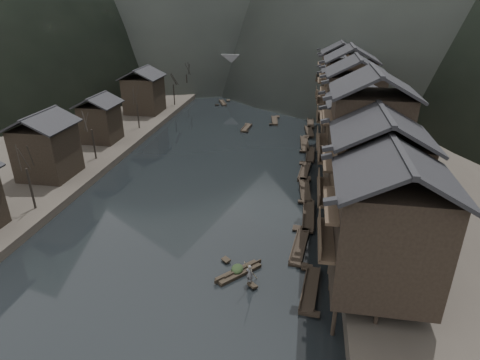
# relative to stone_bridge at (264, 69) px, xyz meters

# --- Properties ---
(water) EXTENTS (300.00, 300.00, 0.00)m
(water) POSITION_rel_stone_bridge_xyz_m (0.00, -72.00, -5.11)
(water) COLOR black
(water) RESTS_ON ground
(right_bank) EXTENTS (40.00, 200.00, 1.80)m
(right_bank) POSITION_rel_stone_bridge_xyz_m (35.00, -32.00, -4.21)
(right_bank) COLOR #2D2823
(right_bank) RESTS_ON ground
(left_bank) EXTENTS (40.00, 200.00, 1.20)m
(left_bank) POSITION_rel_stone_bridge_xyz_m (-35.00, -32.00, -4.51)
(left_bank) COLOR #2D2823
(left_bank) RESTS_ON ground
(stilt_houses) EXTENTS (9.00, 67.60, 16.14)m
(stilt_houses) POSITION_rel_stone_bridge_xyz_m (17.28, -52.90, 3.91)
(stilt_houses) COLOR black
(stilt_houses) RESTS_ON ground
(left_houses) EXTENTS (8.10, 53.20, 8.73)m
(left_houses) POSITION_rel_stone_bridge_xyz_m (-20.50, -51.88, 0.55)
(left_houses) COLOR black
(left_houses) RESTS_ON left_bank
(bare_trees) EXTENTS (3.32, 73.99, 6.64)m
(bare_trees) POSITION_rel_stone_bridge_xyz_m (-17.00, -47.64, 0.71)
(bare_trees) COLOR black
(bare_trees) RESTS_ON left_bank
(moored_sampans) EXTENTS (2.87, 56.05, 0.47)m
(moored_sampans) POSITION_rel_stone_bridge_xyz_m (11.96, -52.95, -4.91)
(moored_sampans) COLOR black
(moored_sampans) RESTS_ON water
(midriver_boats) EXTENTS (15.08, 23.32, 0.45)m
(midriver_boats) POSITION_rel_stone_bridge_xyz_m (-0.22, -26.79, -4.91)
(midriver_boats) COLOR black
(midriver_boats) RESTS_ON water
(stone_bridge) EXTENTS (40.00, 6.00, 9.00)m
(stone_bridge) POSITION_rel_stone_bridge_xyz_m (0.00, 0.00, 0.00)
(stone_bridge) COLOR #4C4C4F
(stone_bridge) RESTS_ON ground
(hero_sampan) EXTENTS (3.82, 4.06, 0.43)m
(hero_sampan) POSITION_rel_stone_bridge_xyz_m (6.48, -76.76, -4.91)
(hero_sampan) COLOR black
(hero_sampan) RESTS_ON water
(cargo_heap) EXTENTS (1.05, 1.37, 0.63)m
(cargo_heap) POSITION_rel_stone_bridge_xyz_m (6.33, -76.60, -4.36)
(cargo_heap) COLOR black
(cargo_heap) RESTS_ON hero_sampan
(boatman) EXTENTS (0.74, 0.61, 1.76)m
(boatman) POSITION_rel_stone_bridge_xyz_m (7.60, -77.99, -3.80)
(boatman) COLOR #515053
(boatman) RESTS_ON hero_sampan
(bamboo_pole) EXTENTS (0.92, 2.66, 3.78)m
(bamboo_pole) POSITION_rel_stone_bridge_xyz_m (7.80, -77.99, -1.03)
(bamboo_pole) COLOR #8C7A51
(bamboo_pole) RESTS_ON boatman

